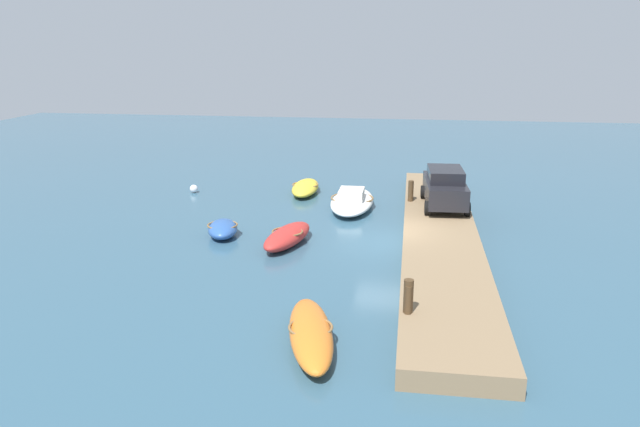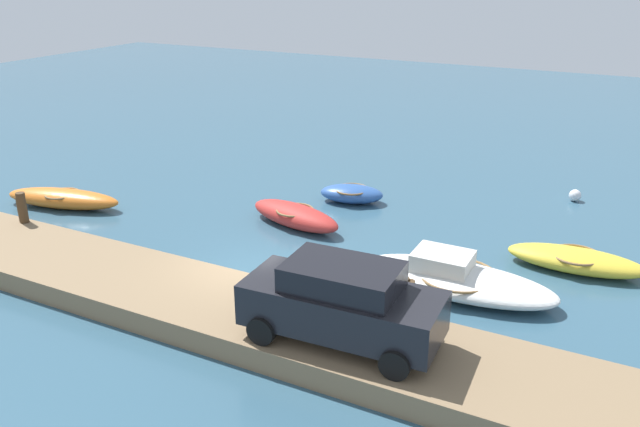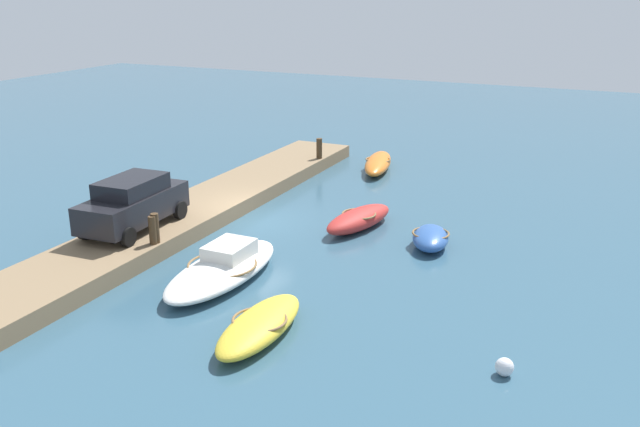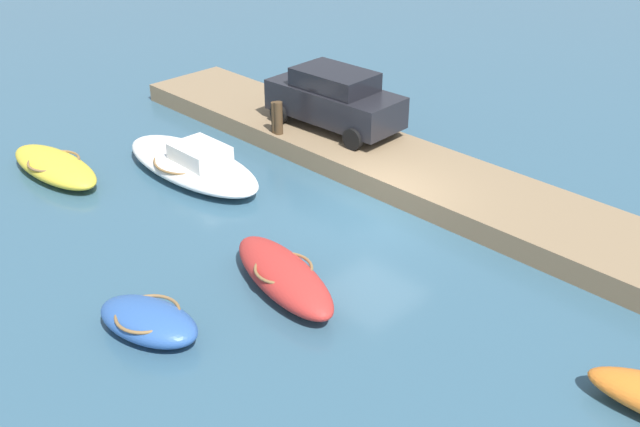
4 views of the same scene
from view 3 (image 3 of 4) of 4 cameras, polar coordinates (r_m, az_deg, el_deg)
The scene contains 13 objects.
ground_plane at distance 26.65m, azimuth -5.59°, elevation -0.65°, with size 84.00×84.00×0.00m, color #33566B.
dock_platform at distance 27.67m, azimuth -9.48°, elevation 0.56°, with size 22.54×2.99×0.59m, color #846B4C.
rowboat_red at distance 25.68m, azimuth 3.23°, elevation -0.44°, with size 3.81×2.02×0.74m.
dinghy_blue at distance 24.16m, azimuth 9.12°, elevation -1.99°, with size 2.55×1.76×0.65m.
motorboat_white at distance 21.48m, azimuth -8.00°, elevation -4.44°, with size 5.32×2.15×1.05m.
rowboat_orange at distance 33.92m, azimuth 4.82°, elevation 4.17°, with size 4.56×2.16×0.68m.
rowboat_yellow at distance 18.07m, azimuth -5.00°, elevation -9.19°, with size 3.85×1.49×0.63m.
mooring_post_west at distance 33.71m, azimuth 0.00°, elevation 5.30°, with size 0.20×0.20×0.83m, color #47331E.
mooring_post_mid_west at distance 33.62m, azimuth -0.06°, elevation 5.40°, with size 0.28×0.28×0.99m, color #47331E.
mooring_post_mid_east at distance 23.17m, azimuth -13.46°, elevation -1.19°, with size 0.26×0.26×1.00m, color #47331E.
mooring_post_east at distance 23.07m, azimuth -13.68°, elevation -1.36°, with size 0.24×0.24×0.95m, color #47331E.
parked_car at distance 24.58m, azimuth -15.21°, elevation 0.87°, with size 4.38×2.13×1.81m.
marker_buoy at distance 16.97m, azimuth 15.00°, elevation -12.16°, with size 0.44×0.44×0.44m, color silver.
Camera 3 is at (21.64, 12.91, 8.68)m, focal length 38.71 mm.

